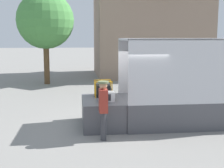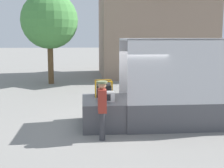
{
  "view_description": "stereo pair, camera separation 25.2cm",
  "coord_description": "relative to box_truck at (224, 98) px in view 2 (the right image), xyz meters",
  "views": [
    {
      "loc": [
        -1.58,
        -10.4,
        3.03
      ],
      "look_at": [
        -0.39,
        -0.2,
        1.47
      ],
      "focal_mm": 50.0,
      "sensor_mm": 36.0,
      "label": 1
    },
    {
      "loc": [
        -1.33,
        -10.43,
        3.03
      ],
      "look_at": [
        -0.39,
        -0.2,
        1.47
      ],
      "focal_mm": 50.0,
      "sensor_mm": 36.0,
      "label": 2
    }
  ],
  "objects": [
    {
      "name": "microwave",
      "position": [
        -4.2,
        -0.34,
        0.19
      ],
      "size": [
        0.5,
        0.41,
        0.32
      ],
      "color": "white",
      "rests_on": "tailgate_deck"
    },
    {
      "name": "house_backdrop",
      "position": [
        0.57,
        14.23,
        4.04
      ],
      "size": [
        8.67,
        7.36,
        9.67
      ],
      "color": "gray",
      "rests_on": "ground"
    },
    {
      "name": "box_truck",
      "position": [
        0.0,
        0.0,
        0.0
      ],
      "size": [
        6.41,
        2.26,
        2.98
      ],
      "color": "navy",
      "rests_on": "ground"
    },
    {
      "name": "portable_generator",
      "position": [
        -4.23,
        0.43,
        0.26
      ],
      "size": [
        0.61,
        0.49,
        0.59
      ],
      "color": "black",
      "rests_on": "tailgate_deck"
    },
    {
      "name": "tailgate_deck",
      "position": [
        -4.31,
        -0.0,
        -0.43
      ],
      "size": [
        1.38,
        2.14,
        0.92
      ],
      "primitive_type": "cube",
      "color": "#4C4C51",
      "rests_on": "ground"
    },
    {
      "name": "ground_plane",
      "position": [
        -3.62,
        -0.0,
        -0.89
      ],
      "size": [
        160.0,
        160.0,
        0.0
      ],
      "primitive_type": "plane",
      "color": "gray"
    },
    {
      "name": "street_tree",
      "position": [
        -7.07,
        10.05,
        3.16
      ],
      "size": [
        3.62,
        3.62,
        5.88
      ],
      "color": "brown",
      "rests_on": "ground"
    },
    {
      "name": "worker_person",
      "position": [
        -4.42,
        -1.55,
        0.2
      ],
      "size": [
        0.32,
        0.44,
        1.76
      ],
      "color": "#38383D",
      "rests_on": "ground"
    }
  ]
}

